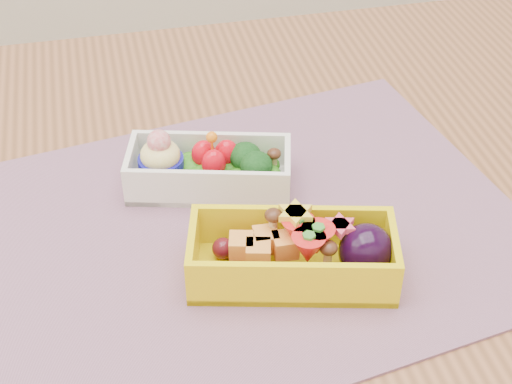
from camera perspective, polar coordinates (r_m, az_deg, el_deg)
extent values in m
cube|color=brown|center=(0.74, 2.34, -2.80)|extent=(1.20, 0.80, 0.04)
cube|color=gray|center=(0.70, -0.51, -2.79)|extent=(0.54, 0.45, 0.00)
cube|color=white|center=(0.74, -3.47, 1.69)|extent=(0.17, 0.11, 0.04)
ellipsoid|color=#4FA421|center=(0.74, -3.46, 1.33)|extent=(0.15, 0.09, 0.02)
cylinder|color=#151499|center=(0.74, -6.97, 1.65)|extent=(0.04, 0.04, 0.03)
sphere|color=red|center=(0.73, -7.16, 3.71)|extent=(0.02, 0.02, 0.02)
ellipsoid|color=red|center=(0.74, -3.88, 2.80)|extent=(0.02, 0.02, 0.03)
ellipsoid|color=red|center=(0.73, -3.13, 2.11)|extent=(0.02, 0.02, 0.03)
ellipsoid|color=red|center=(0.74, -2.19, 2.85)|extent=(0.02, 0.02, 0.03)
sphere|color=orange|center=(0.72, -3.28, 4.05)|extent=(0.01, 0.01, 0.01)
ellipsoid|color=black|center=(0.73, -0.79, 2.65)|extent=(0.03, 0.03, 0.03)
ellipsoid|color=black|center=(0.72, 0.02, 1.96)|extent=(0.03, 0.03, 0.03)
ellipsoid|color=#3F2111|center=(0.73, 1.34, 2.84)|extent=(0.01, 0.01, 0.01)
cube|color=yellow|center=(0.64, 2.69, -4.66)|extent=(0.18, 0.11, 0.05)
ellipsoid|color=#4F0E18|center=(0.65, -0.46, -5.36)|extent=(0.10, 0.06, 0.02)
cube|color=orange|center=(0.64, 0.45, -3.97)|extent=(0.05, 0.05, 0.02)
cone|color=red|center=(0.64, 3.08, -3.03)|extent=(0.03, 0.03, 0.03)
cone|color=red|center=(0.63, 4.56, -3.65)|extent=(0.03, 0.03, 0.03)
cone|color=red|center=(0.63, 3.86, -4.27)|extent=(0.03, 0.03, 0.03)
cylinder|color=yellow|center=(0.64, 2.93, -1.59)|extent=(0.03, 0.03, 0.01)
cylinder|color=#E53F5B|center=(0.64, 6.20, -2.50)|extent=(0.03, 0.03, 0.01)
ellipsoid|color=#3F2111|center=(0.65, 1.27, -2.81)|extent=(0.02, 0.02, 0.01)
ellipsoid|color=#3F2111|center=(0.63, 5.32, -4.67)|extent=(0.02, 0.02, 0.01)
ellipsoid|color=black|center=(0.65, 8.09, -4.33)|extent=(0.05, 0.04, 0.05)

